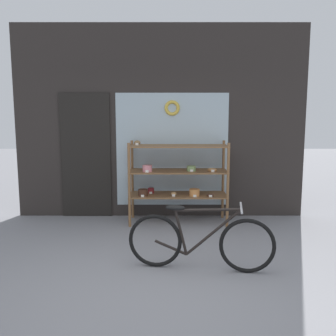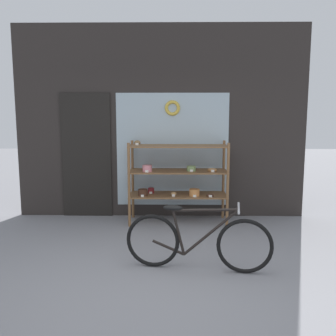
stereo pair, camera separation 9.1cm
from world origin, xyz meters
name	(u,v)px [view 1 (the left image)]	position (x,y,z in m)	size (l,w,h in m)	color
ground_plane	(154,291)	(0.00, 0.00, 0.00)	(30.00, 30.00, 0.00)	gray
storefront_facade	(157,125)	(-0.04, 2.82, 1.57)	(4.88, 0.13, 3.22)	#2D2826
display_case	(176,174)	(0.27, 2.40, 0.79)	(1.57, 0.55, 1.33)	brown
bicycle	(198,241)	(0.49, 0.53, 0.34)	(1.65, 0.46, 0.76)	black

